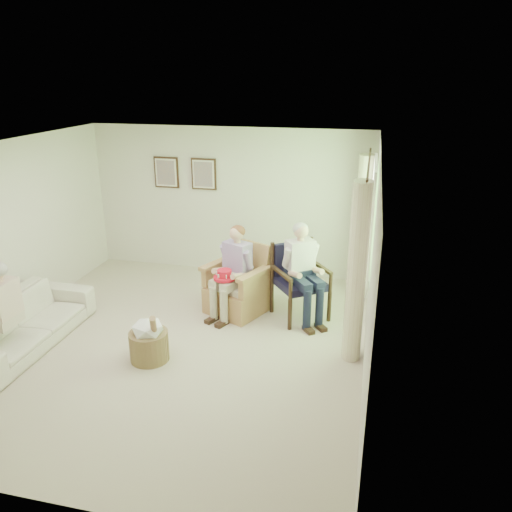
% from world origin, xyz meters
% --- Properties ---
extents(floor, '(5.50, 5.50, 0.00)m').
position_xyz_m(floor, '(0.00, 0.00, 0.00)').
color(floor, beige).
rests_on(floor, ground).
extents(back_wall, '(5.00, 0.04, 2.60)m').
position_xyz_m(back_wall, '(0.00, 2.75, 1.30)').
color(back_wall, silver).
rests_on(back_wall, ground).
extents(front_wall, '(5.00, 0.04, 2.60)m').
position_xyz_m(front_wall, '(0.00, -2.75, 1.30)').
color(front_wall, silver).
rests_on(front_wall, ground).
extents(right_wall, '(0.04, 5.50, 2.60)m').
position_xyz_m(right_wall, '(2.50, 0.00, 1.30)').
color(right_wall, silver).
rests_on(right_wall, ground).
extents(ceiling, '(5.00, 5.50, 0.02)m').
position_xyz_m(ceiling, '(0.00, 0.00, 2.60)').
color(ceiling, white).
rests_on(ceiling, back_wall).
extents(window, '(0.13, 2.50, 1.63)m').
position_xyz_m(window, '(2.46, 1.20, 1.58)').
color(window, '#2D6B23').
rests_on(window, right_wall).
extents(curtain_left, '(0.34, 0.34, 2.30)m').
position_xyz_m(curtain_left, '(2.33, 0.22, 1.15)').
color(curtain_left, beige).
rests_on(curtain_left, ground).
extents(curtain_right, '(0.34, 0.34, 2.30)m').
position_xyz_m(curtain_right, '(2.33, 2.18, 1.15)').
color(curtain_right, beige).
rests_on(curtain_right, ground).
extents(framed_print_left, '(0.45, 0.05, 0.55)m').
position_xyz_m(framed_print_left, '(-1.15, 2.71, 1.78)').
color(framed_print_left, '#382114').
rests_on(framed_print_left, back_wall).
extents(framed_print_right, '(0.45, 0.05, 0.55)m').
position_xyz_m(framed_print_right, '(-0.45, 2.71, 1.78)').
color(framed_print_right, '#382114').
rests_on(framed_print_right, back_wall).
extents(wicker_armchair, '(0.81, 0.81, 1.04)m').
position_xyz_m(wicker_armchair, '(0.56, 1.17, 0.33)').
color(wicker_armchair, tan).
rests_on(wicker_armchair, ground).
extents(wood_armchair, '(0.71, 0.66, 1.09)m').
position_xyz_m(wood_armchair, '(1.52, 1.28, 0.60)').
color(wood_armchair, black).
rests_on(wood_armchair, ground).
extents(sofa, '(2.18, 0.85, 0.64)m').
position_xyz_m(sofa, '(-1.95, -0.48, 0.32)').
color(sofa, white).
rests_on(sofa, ground).
extents(person_wicker, '(0.40, 0.63, 1.35)m').
position_xyz_m(person_wicker, '(0.56, 1.04, 0.79)').
color(person_wicker, '#C0BB9B').
rests_on(person_wicker, ground).
extents(person_dark, '(0.40, 0.63, 1.43)m').
position_xyz_m(person_dark, '(1.52, 1.10, 0.85)').
color(person_dark, '#171C33').
rests_on(person_dark, ground).
extents(red_hat, '(0.32, 0.32, 0.14)m').
position_xyz_m(red_hat, '(0.45, 0.85, 0.70)').
color(red_hat, red).
rests_on(red_hat, person_wicker).
extents(hatbox, '(0.51, 0.51, 0.73)m').
position_xyz_m(hatbox, '(-0.17, -0.44, 0.28)').
color(hatbox, tan).
rests_on(hatbox, ground).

